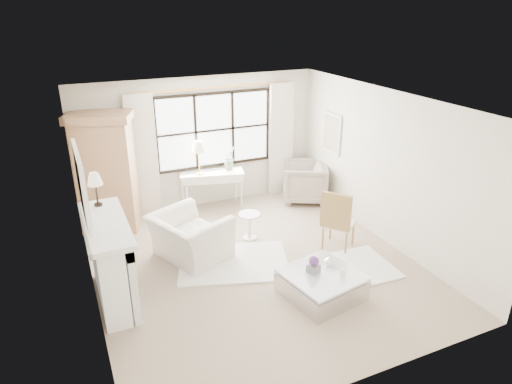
% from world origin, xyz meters
% --- Properties ---
extents(floor, '(5.50, 5.50, 0.00)m').
position_xyz_m(floor, '(0.00, 0.00, 0.00)').
color(floor, tan).
rests_on(floor, ground).
extents(ceiling, '(5.50, 5.50, 0.00)m').
position_xyz_m(ceiling, '(0.00, 0.00, 2.70)').
color(ceiling, white).
rests_on(ceiling, ground).
extents(wall_back, '(5.00, 0.00, 5.00)m').
position_xyz_m(wall_back, '(0.00, 2.75, 1.35)').
color(wall_back, beige).
rests_on(wall_back, ground).
extents(wall_front, '(5.00, 0.00, 5.00)m').
position_xyz_m(wall_front, '(0.00, -2.75, 1.35)').
color(wall_front, white).
rests_on(wall_front, ground).
extents(wall_left, '(0.00, 5.50, 5.50)m').
position_xyz_m(wall_left, '(-2.50, 0.00, 1.35)').
color(wall_left, silver).
rests_on(wall_left, ground).
extents(wall_right, '(0.00, 5.50, 5.50)m').
position_xyz_m(wall_right, '(2.50, 0.00, 1.35)').
color(wall_right, beige).
rests_on(wall_right, ground).
extents(window_pane, '(2.40, 0.02, 1.50)m').
position_xyz_m(window_pane, '(0.30, 2.73, 1.60)').
color(window_pane, white).
rests_on(window_pane, wall_back).
extents(window_frame, '(2.50, 0.04, 1.50)m').
position_xyz_m(window_frame, '(0.30, 2.72, 1.60)').
color(window_frame, black).
rests_on(window_frame, wall_back).
extents(curtain_rod, '(3.30, 0.04, 0.04)m').
position_xyz_m(curtain_rod, '(0.30, 2.67, 2.47)').
color(curtain_rod, '#B98A40').
rests_on(curtain_rod, wall_back).
extents(curtain_left, '(0.55, 0.10, 2.47)m').
position_xyz_m(curtain_left, '(-1.20, 2.65, 1.24)').
color(curtain_left, beige).
rests_on(curtain_left, ground).
extents(curtain_right, '(0.55, 0.10, 2.47)m').
position_xyz_m(curtain_right, '(1.80, 2.65, 1.24)').
color(curtain_right, beige).
rests_on(curtain_right, ground).
extents(fireplace, '(0.58, 1.66, 1.26)m').
position_xyz_m(fireplace, '(-2.27, 0.00, 0.65)').
color(fireplace, silver).
rests_on(fireplace, ground).
extents(mirror_frame, '(0.05, 1.15, 0.95)m').
position_xyz_m(mirror_frame, '(-2.47, 0.00, 1.84)').
color(mirror_frame, white).
rests_on(mirror_frame, wall_left).
extents(mirror_glass, '(0.02, 1.00, 0.80)m').
position_xyz_m(mirror_glass, '(-2.44, 0.00, 1.84)').
color(mirror_glass, silver).
rests_on(mirror_glass, wall_left).
extents(art_frame, '(0.04, 0.62, 0.82)m').
position_xyz_m(art_frame, '(2.47, 1.70, 1.55)').
color(art_frame, silver).
rests_on(art_frame, wall_right).
extents(art_canvas, '(0.01, 0.52, 0.72)m').
position_xyz_m(art_canvas, '(2.45, 1.70, 1.55)').
color(art_canvas, '#B4A88B').
rests_on(art_canvas, wall_right).
extents(mantel_lamp, '(0.22, 0.22, 0.51)m').
position_xyz_m(mantel_lamp, '(-2.26, 0.61, 1.65)').
color(mantel_lamp, black).
rests_on(mantel_lamp, fireplace).
extents(armoire, '(1.29, 1.05, 2.24)m').
position_xyz_m(armoire, '(-1.94, 2.38, 1.14)').
color(armoire, tan).
rests_on(armoire, floor).
extents(console_table, '(1.37, 0.76, 0.80)m').
position_xyz_m(console_table, '(0.12, 2.47, 0.40)').
color(console_table, white).
rests_on(console_table, floor).
extents(console_lamp, '(0.28, 0.28, 0.69)m').
position_xyz_m(console_lamp, '(-0.13, 2.46, 1.36)').
color(console_lamp, gold).
rests_on(console_lamp, console_table).
extents(orchid_plant, '(0.34, 0.33, 0.48)m').
position_xyz_m(orchid_plant, '(0.52, 2.47, 1.04)').
color(orchid_plant, '#5D754E').
rests_on(orchid_plant, console_table).
extents(side_table, '(0.40, 0.40, 0.51)m').
position_xyz_m(side_table, '(0.28, 0.89, 0.33)').
color(side_table, silver).
rests_on(side_table, floor).
extents(rug_left, '(2.10, 1.77, 0.03)m').
position_xyz_m(rug_left, '(-0.30, 0.21, 0.02)').
color(rug_left, white).
rests_on(rug_left, floor).
extents(rug_right, '(1.50, 1.16, 0.03)m').
position_xyz_m(rug_right, '(1.34, -0.74, 0.01)').
color(rug_right, white).
rests_on(rug_right, floor).
extents(club_armchair, '(1.42, 1.50, 0.77)m').
position_xyz_m(club_armchair, '(-0.89, 0.70, 0.39)').
color(club_armchair, silver).
rests_on(club_armchair, floor).
extents(wingback_chair, '(1.24, 1.23, 0.84)m').
position_xyz_m(wingback_chair, '(2.09, 2.04, 0.42)').
color(wingback_chair, '#A09587').
rests_on(wingback_chair, floor).
extents(french_chair, '(0.68, 0.68, 1.08)m').
position_xyz_m(french_chair, '(1.57, -0.03, 0.31)').
color(french_chair, '#9D7942').
rests_on(french_chair, floor).
extents(coffee_table, '(1.17, 1.17, 0.38)m').
position_xyz_m(coffee_table, '(0.55, -1.15, 0.18)').
color(coffee_table, silver).
rests_on(coffee_table, floor).
extents(planter_box, '(0.20, 0.20, 0.12)m').
position_xyz_m(planter_box, '(0.45, -1.07, 0.44)').
color(planter_box, slate).
rests_on(planter_box, coffee_table).
extents(planter_flowers, '(0.15, 0.15, 0.15)m').
position_xyz_m(planter_flowers, '(0.45, -1.07, 0.57)').
color(planter_flowers, '#582D71').
rests_on(planter_flowers, planter_box).
extents(pillar_candle, '(0.09, 0.09, 0.12)m').
position_xyz_m(pillar_candle, '(0.78, -1.34, 0.44)').
color(pillar_candle, silver).
rests_on(pillar_candle, coffee_table).
extents(coffee_vase, '(0.16, 0.16, 0.17)m').
position_xyz_m(coffee_vase, '(0.77, -1.00, 0.46)').
color(coffee_vase, silver).
rests_on(coffee_vase, coffee_table).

